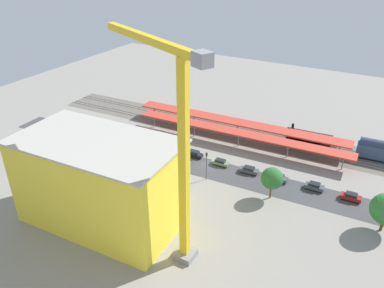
{
  "coord_description": "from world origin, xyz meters",
  "views": [
    {
      "loc": [
        -36.71,
        75.38,
        50.35
      ],
      "look_at": [
        3.19,
        3.22,
        6.57
      ],
      "focal_mm": 35.28,
      "sensor_mm": 36.0,
      "label": 1
    }
  ],
  "objects_px": {
    "street_tree_1": "(272,178)",
    "street_tree_4": "(129,142)",
    "parked_car_1": "(314,187)",
    "parked_car_0": "(351,197)",
    "locomotive": "(311,139)",
    "box_truck_2": "(166,184)",
    "tower_crane": "(175,139)",
    "parked_car_3": "(249,170)",
    "street_tree_2": "(78,130)",
    "parked_car_2": "(278,178)",
    "traffic_light": "(206,162)",
    "construction_building": "(100,183)",
    "box_truck_1": "(162,183)",
    "street_tree_5": "(107,133)",
    "platform_canopy_near": "(239,133)",
    "platform_canopy_far": "(238,122)",
    "street_tree_0": "(76,123)",
    "parked_car_4": "(220,163)",
    "box_truck_0": "(162,185)",
    "parked_car_5": "(194,154)"
  },
  "relations": [
    {
      "from": "locomotive",
      "to": "box_truck_2",
      "type": "xyz_separation_m",
      "value": [
        23.62,
        38.63,
        -0.25
      ]
    },
    {
      "from": "construction_building",
      "to": "traffic_light",
      "type": "height_order",
      "value": "construction_building"
    },
    {
      "from": "parked_car_0",
      "to": "street_tree_1",
      "type": "xyz_separation_m",
      "value": [
        15.97,
        7.85,
        4.36
      ]
    },
    {
      "from": "parked_car_0",
      "to": "parked_car_2",
      "type": "xyz_separation_m",
      "value": [
        16.48,
        0.23,
        -0.05
      ]
    },
    {
      "from": "street_tree_2",
      "to": "parked_car_2",
      "type": "bearing_deg",
      "value": -170.68
    },
    {
      "from": "platform_canopy_far",
      "to": "street_tree_4",
      "type": "height_order",
      "value": "street_tree_4"
    },
    {
      "from": "street_tree_0",
      "to": "box_truck_2",
      "type": "bearing_deg",
      "value": 166.25
    },
    {
      "from": "construction_building",
      "to": "street_tree_5",
      "type": "xyz_separation_m",
      "value": [
        18.24,
        -23.14,
        -3.59
      ]
    },
    {
      "from": "parked_car_2",
      "to": "parked_car_5",
      "type": "relative_size",
      "value": 0.93
    },
    {
      "from": "locomotive",
      "to": "parked_car_0",
      "type": "height_order",
      "value": "locomotive"
    },
    {
      "from": "parked_car_1",
      "to": "parked_car_4",
      "type": "relative_size",
      "value": 0.94
    },
    {
      "from": "street_tree_2",
      "to": "traffic_light",
      "type": "relative_size",
      "value": 0.94
    },
    {
      "from": "tower_crane",
      "to": "traffic_light",
      "type": "height_order",
      "value": "tower_crane"
    },
    {
      "from": "box_truck_2",
      "to": "street_tree_2",
      "type": "xyz_separation_m",
      "value": [
        33.54,
        -7.27,
        2.93
      ]
    },
    {
      "from": "box_truck_0",
      "to": "parked_car_1",
      "type": "bearing_deg",
      "value": -149.84
    },
    {
      "from": "locomotive",
      "to": "street_tree_1",
      "type": "distance_m",
      "value": 30.18
    },
    {
      "from": "construction_building",
      "to": "traffic_light",
      "type": "distance_m",
      "value": 26.33
    },
    {
      "from": "construction_building",
      "to": "box_truck_0",
      "type": "relative_size",
      "value": 3.17
    },
    {
      "from": "locomotive",
      "to": "parked_car_1",
      "type": "relative_size",
      "value": 3.25
    },
    {
      "from": "platform_canopy_far",
      "to": "street_tree_2",
      "type": "height_order",
      "value": "street_tree_2"
    },
    {
      "from": "box_truck_0",
      "to": "traffic_light",
      "type": "xyz_separation_m",
      "value": [
        -6.63,
        -9.4,
        3.0
      ]
    },
    {
      "from": "platform_canopy_near",
      "to": "box_truck_2",
      "type": "height_order",
      "value": "platform_canopy_near"
    },
    {
      "from": "street_tree_1",
      "to": "street_tree_4",
      "type": "bearing_deg",
      "value": 0.9
    },
    {
      "from": "box_truck_2",
      "to": "tower_crane",
      "type": "bearing_deg",
      "value": 128.39
    },
    {
      "from": "street_tree_1",
      "to": "box_truck_1",
      "type": "bearing_deg",
      "value": 21.12
    },
    {
      "from": "parked_car_0",
      "to": "street_tree_0",
      "type": "relative_size",
      "value": 0.59
    },
    {
      "from": "box_truck_0",
      "to": "street_tree_0",
      "type": "distance_m",
      "value": 36.84
    },
    {
      "from": "street_tree_5",
      "to": "traffic_light",
      "type": "xyz_separation_m",
      "value": [
        -29.85,
        -0.13,
        -0.52
      ]
    },
    {
      "from": "platform_canopy_near",
      "to": "parked_car_0",
      "type": "bearing_deg",
      "value": 159.95
    },
    {
      "from": "street_tree_4",
      "to": "parked_car_3",
      "type": "bearing_deg",
      "value": -165.14
    },
    {
      "from": "tower_crane",
      "to": "locomotive",
      "type": "bearing_deg",
      "value": -102.2
    },
    {
      "from": "parked_car_3",
      "to": "street_tree_1",
      "type": "height_order",
      "value": "street_tree_1"
    },
    {
      "from": "box_truck_2",
      "to": "street_tree_0",
      "type": "relative_size",
      "value": 1.37
    },
    {
      "from": "parked_car_2",
      "to": "traffic_light",
      "type": "bearing_deg",
      "value": 27.04
    },
    {
      "from": "box_truck_1",
      "to": "street_tree_2",
      "type": "height_order",
      "value": "street_tree_2"
    },
    {
      "from": "construction_building",
      "to": "parked_car_4",
      "type": "bearing_deg",
      "value": -112.89
    },
    {
      "from": "parked_car_3",
      "to": "traffic_light",
      "type": "relative_size",
      "value": 0.64
    },
    {
      "from": "locomotive",
      "to": "parked_car_2",
      "type": "xyz_separation_m",
      "value": [
        2.2,
        22.34,
        -1.17
      ]
    },
    {
      "from": "construction_building",
      "to": "parked_car_2",
      "type": "bearing_deg",
      "value": -133.1
    },
    {
      "from": "parked_car_2",
      "to": "parked_car_5",
      "type": "height_order",
      "value": "parked_car_5"
    },
    {
      "from": "parked_car_1",
      "to": "parked_car_0",
      "type": "bearing_deg",
      "value": 178.5
    },
    {
      "from": "box_truck_0",
      "to": "parked_car_2",
      "type": "bearing_deg",
      "value": -141.95
    },
    {
      "from": "box_truck_1",
      "to": "street_tree_4",
      "type": "height_order",
      "value": "street_tree_4"
    },
    {
      "from": "parked_car_1",
      "to": "construction_building",
      "type": "bearing_deg",
      "value": 41.69
    },
    {
      "from": "parked_car_1",
      "to": "platform_canopy_far",
      "type": "bearing_deg",
      "value": -33.61
    },
    {
      "from": "platform_canopy_near",
      "to": "parked_car_3",
      "type": "height_order",
      "value": "platform_canopy_near"
    },
    {
      "from": "box_truck_2",
      "to": "street_tree_1",
      "type": "distance_m",
      "value": 23.83
    },
    {
      "from": "box_truck_0",
      "to": "parked_car_4",
      "type": "bearing_deg",
      "value": -111.61
    },
    {
      "from": "parked_car_1",
      "to": "parked_car_2",
      "type": "relative_size",
      "value": 0.98
    },
    {
      "from": "tower_crane",
      "to": "street_tree_0",
      "type": "height_order",
      "value": "tower_crane"
    }
  ]
}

